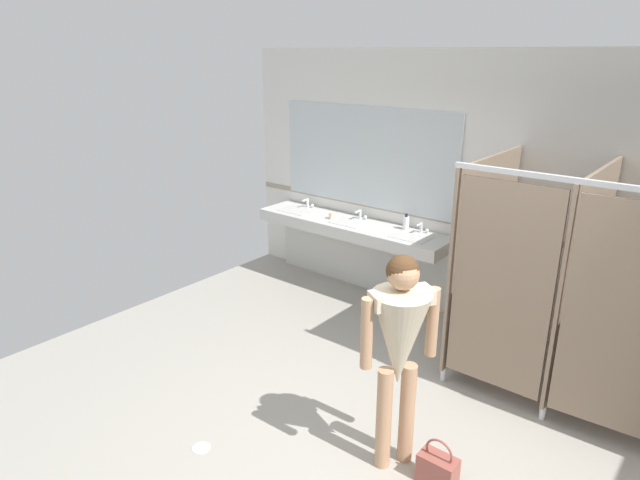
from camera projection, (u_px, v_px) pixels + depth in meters
ground_plane at (397, 474)px, 3.90m from camera, size 7.48×5.68×0.10m
wall_back at (544, 201)px, 5.33m from camera, size 7.48×0.12×2.85m
wall_back_tile_band at (537, 239)px, 5.40m from camera, size 7.48×0.01×0.06m
vanity_counter at (355, 239)px, 6.61m from camera, size 2.49×0.55×1.01m
mirror_panel at (366, 157)px, 6.43m from camera, size 2.39×0.02×1.17m
bathroom_stalls at (577, 283)px, 4.39m from camera, size 1.82×1.38×1.99m
person_standing at (400, 339)px, 3.63m from camera, size 0.55×0.55×1.59m
handbag at (438, 469)px, 3.72m from camera, size 0.26×0.15×0.36m
soap_dispenser at (406, 223)px, 6.17m from camera, size 0.07×0.07×0.19m
paper_cup at (332, 216)px, 6.57m from camera, size 0.07×0.07×0.08m
floor_drain_cover at (201, 448)px, 4.08m from camera, size 0.14×0.14×0.01m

